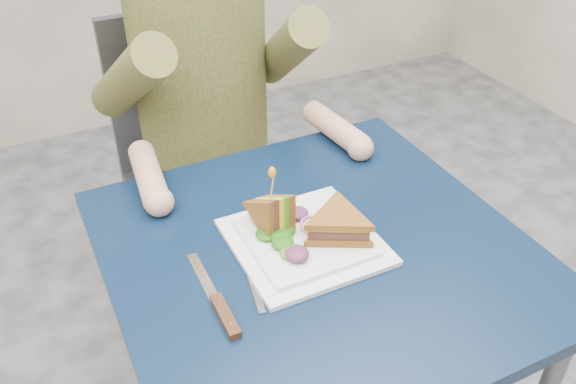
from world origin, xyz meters
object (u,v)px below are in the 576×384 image
sandwich_flat (338,224)px  sandwich_upright (273,214)px  diner (200,41)px  chair (198,151)px  fork (252,278)px  table (317,279)px  plate (305,240)px  knife (221,308)px

sandwich_flat → sandwich_upright: (-0.10, 0.07, 0.01)m
diner → sandwich_flat: (0.04, -0.61, -0.14)m
chair → fork: chair is taller
table → plate: size_ratio=2.88×
table → sandwich_flat: bearing=-7.5°
chair → knife: size_ratio=4.20×
table → sandwich_flat: size_ratio=3.84×
diner → fork: size_ratio=4.18×
chair → knife: (-0.22, -0.79, 0.20)m
table → fork: size_ratio=4.21×
diner → plate: (-0.02, -0.59, -0.18)m
diner → sandwich_upright: diner is taller
table → chair: 0.73m
fork → table: bearing=8.9°
diner → knife: 0.73m
sandwich_upright → fork: bearing=-133.2°
diner → fork: 0.67m
sandwich_upright → knife: size_ratio=0.54×
fork → knife: bearing=-147.8°
chair → diner: size_ratio=1.25×
sandwich_flat → fork: bearing=-174.4°
plate → knife: 0.22m
plate → sandwich_upright: (-0.04, 0.04, 0.05)m
table → sandwich_upright: (-0.06, 0.07, 0.13)m
plate → sandwich_flat: (0.06, -0.02, 0.04)m
table → fork: 0.17m
plate → sandwich_flat: size_ratio=1.33×
sandwich_flat → knife: (-0.26, -0.06, -0.04)m
table → chair: size_ratio=0.81×
plate → knife: plate is taller
chair → sandwich_upright: bearing=-95.4°
table → sandwich_upright: 0.16m
chair → knife: chair is taller
diner → plate: size_ratio=2.87×
knife → fork: bearing=32.2°
sandwich_flat → plate: bearing=155.6°
chair → plate: chair is taller
plate → knife: bearing=-155.9°
knife → sandwich_flat: bearing=14.2°
table → sandwich_upright: sandwich_upright is taller
table → knife: knife is taller
sandwich_flat → sandwich_upright: size_ratio=1.63×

